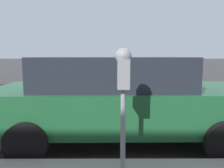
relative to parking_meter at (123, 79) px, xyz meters
The scene contains 3 objects.
ground_plane 2.88m from the parking_meter, 10.87° to the left, with size 220.00×220.00×0.00m, color #3D3A3A.
parking_meter is the anchor object (origin of this frame).
car_green 1.51m from the parking_meter, ahead, with size 2.06×4.66×1.55m.
Camera 1 is at (-5.02, -0.35, 1.57)m, focal length 35.00 mm.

